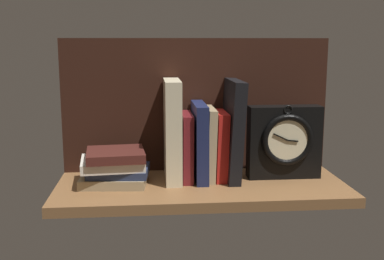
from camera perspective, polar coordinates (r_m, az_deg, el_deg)
The scene contains 10 objects.
ground_plane at distance 119.92cm, azimuth 1.16°, elevation -7.06°, with size 72.42×29.15×2.50cm, color brown.
back_panel at distance 129.28cm, azimuth 0.51°, elevation 3.02°, with size 72.42×1.20×36.09cm, color black.
book_cream_twain at distance 120.63cm, azimuth -2.37°, elevation -0.04°, with size 4.00×15.95×25.74cm, color beige.
book_maroon_dawkins at distance 121.73cm, azimuth -0.66°, elevation -1.99°, with size 2.61×13.22×17.16cm, color maroon.
book_navy_bierce at distance 121.74cm, azimuth 0.81°, elevation -1.38°, with size 3.03×16.00×19.69cm, color #192147.
book_tan_shortstories at distance 122.19cm, azimuth 2.13°, elevation -1.62°, with size 2.03×13.22×18.51cm, color tan.
book_red_requiem at distance 122.67cm, azimuth 3.39°, elevation -1.83°, with size 2.84×12.33×17.49cm, color red.
book_black_skeptic at distance 122.39cm, azimuth 4.92°, elevation 0.04°, with size 3.08×16.99×25.54cm, color black.
framed_clock at distance 124.83cm, azimuth 11.11°, elevation -1.38°, with size 18.89×6.47×19.49cm.
book_stack_side at distance 119.48cm, azimuth -9.28°, elevation -4.43°, with size 17.54×15.18×8.79cm.
Camera 1 is at (-12.81, -113.51, 35.26)cm, focal length 44.17 mm.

